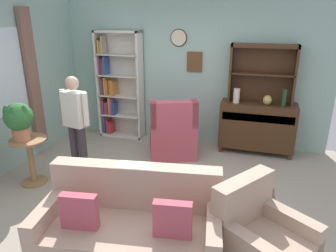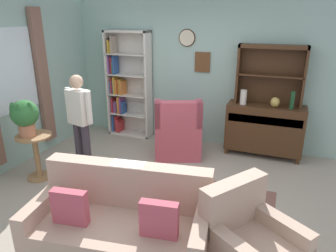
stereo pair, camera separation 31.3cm
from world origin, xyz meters
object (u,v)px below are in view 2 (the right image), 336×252
armchair_floral (250,247)px  potted_plant_large (25,115)px  bookshelf (126,87)px  couch_floral (121,227)px  wingback_chair (178,135)px  bottle_wine (292,100)px  sideboard (264,128)px  person_reading (80,118)px  vase_round (275,102)px  plant_stand (36,152)px  coffee_table (151,185)px  vase_tall (243,97)px  book_stack (157,175)px  sideboard_hutch (271,67)px

armchair_floral → potted_plant_large: potted_plant_large is taller
bookshelf → potted_plant_large: bookshelf is taller
couch_floral → wingback_chair: bearing=95.7°
armchair_floral → couch_floral: bearing=-170.8°
bottle_wine → armchair_floral: bottle_wine is taller
sideboard → potted_plant_large: size_ratio=2.41×
bookshelf → armchair_floral: bearing=-45.5°
potted_plant_large → person_reading: bearing=38.9°
vase_round → armchair_floral: 2.87m
couch_floral → plant_stand: size_ratio=2.70×
couch_floral → coffee_table: 0.81m
bookshelf → person_reading: 1.78m
bottle_wine → vase_tall: bearing=179.3°
vase_tall → potted_plant_large: bearing=-143.2°
armchair_floral → book_stack: (-1.25, 0.68, 0.18)m
vase_round → plant_stand: vase_round is taller
wingback_chair → plant_stand: size_ratio=1.49×
bookshelf → potted_plant_large: 2.28m
vase_tall → person_reading: (-2.19, -1.61, -0.14)m
potted_plant_large → coffee_table: size_ratio=0.67×
bookshelf → bottle_wine: bearing=-3.2°
vase_tall → bottle_wine: (0.78, -0.01, 0.02)m
vase_tall → book_stack: size_ratio=1.22×
bookshelf → plant_stand: size_ratio=2.98×
vase_tall → couch_floral: 3.15m
vase_round → wingback_chair: vase_round is taller
sideboard_hutch → plant_stand: 3.99m
person_reading → plant_stand: bearing=-142.6°
sideboard → person_reading: person_reading is taller
bottle_wine → bookshelf: bearing=176.8°
person_reading → vase_round: bearing=30.8°
bookshelf → wingback_chair: 1.63m
sideboard → vase_round: bearing=-27.2°
vase_tall → wingback_chair: size_ratio=0.24×
bookshelf → vase_round: (2.88, -0.15, -0.00)m
wingback_chair → sideboard_hutch: bearing=26.1°
vase_tall → vase_round: 0.52m
sideboard → book_stack: size_ratio=6.28×
vase_round → wingback_chair: (-1.53, -0.51, -0.62)m
bottle_wine → plant_stand: bearing=-150.2°
bookshelf → person_reading: size_ratio=1.35×
couch_floral → vase_tall: bearing=75.6°
vase_tall → vase_round: vase_tall is taller
sideboard_hutch → potted_plant_large: (-3.17, -2.27, -0.54)m
armchair_floral → potted_plant_large: size_ratio=1.98×
bottle_wine → armchair_floral: 2.88m
wingback_chair → plant_stand: 2.30m
wingback_chair → potted_plant_large: 2.46m
plant_stand → person_reading: (0.54, 0.41, 0.47)m
couch_floral → armchair_floral: bearing=9.2°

